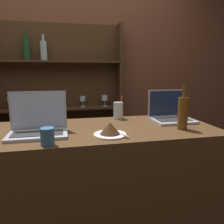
# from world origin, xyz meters

# --- Properties ---
(bar_counter) EXTENTS (1.82, 0.65, 1.08)m
(bar_counter) POSITION_xyz_m (0.00, 0.33, 0.54)
(bar_counter) COLOR #4C3019
(bar_counter) RESTS_ON ground_plane
(back_wall) EXTENTS (7.00, 0.06, 2.70)m
(back_wall) POSITION_xyz_m (0.00, 1.39, 1.35)
(back_wall) COLOR brown
(back_wall) RESTS_ON ground_plane
(back_shelf) EXTENTS (1.31, 0.18, 1.94)m
(back_shelf) POSITION_xyz_m (-0.14, 1.31, 1.00)
(back_shelf) COLOR #472D19
(back_shelf) RESTS_ON ground_plane
(laptop_near) EXTENTS (0.34, 0.22, 0.25)m
(laptop_near) POSITION_xyz_m (-0.25, 0.27, 1.14)
(laptop_near) COLOR #ADADB2
(laptop_near) RESTS_ON bar_counter
(laptop_far) EXTENTS (0.30, 0.25, 0.23)m
(laptop_far) POSITION_xyz_m (0.70, 0.44, 1.13)
(laptop_far) COLOR #ADADB2
(laptop_far) RESTS_ON bar_counter
(cake_plate) EXTENTS (0.19, 0.19, 0.08)m
(cake_plate) POSITION_xyz_m (0.17, 0.15, 1.12)
(cake_plate) COLOR white
(cake_plate) RESTS_ON bar_counter
(water_glass) EXTENTS (0.08, 0.08, 0.18)m
(water_glass) POSITION_xyz_m (0.32, 0.58, 1.15)
(water_glass) COLOR silver
(water_glass) RESTS_ON bar_counter
(wine_bottle_amber) EXTENTS (0.07, 0.07, 0.29)m
(wine_bottle_amber) POSITION_xyz_m (0.66, 0.19, 1.20)
(wine_bottle_amber) COLOR brown
(wine_bottle_amber) RESTS_ON bar_counter
(coffee_cup) EXTENTS (0.07, 0.07, 0.09)m
(coffee_cup) POSITION_xyz_m (-0.18, 0.05, 1.13)
(coffee_cup) COLOR #38668C
(coffee_cup) RESTS_ON bar_counter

